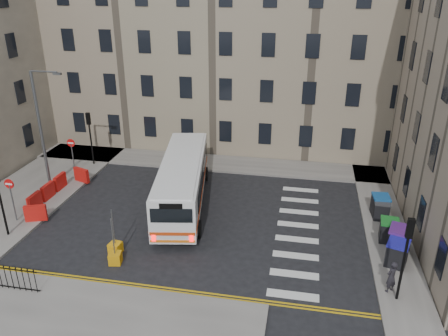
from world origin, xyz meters
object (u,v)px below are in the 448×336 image
(wheelie_bin_b, at_px, (399,240))
(streetlamp, at_px, (41,130))
(wheelie_bin_c, at_px, (389,230))
(wheelie_bin_d, at_px, (381,209))
(bollard_yellow, at_px, (115,248))
(wheelie_bin_e, at_px, (380,205))
(wheelie_bin_a, at_px, (397,253))
(bollard_chevron, at_px, (115,258))
(bus, at_px, (183,180))
(pedestrian, at_px, (391,277))

(wheelie_bin_b, bearing_deg, streetlamp, -172.73)
(wheelie_bin_c, xyz_separation_m, wheelie_bin_d, (-0.08, 2.46, -0.04))
(streetlamp, bearing_deg, bollard_yellow, -39.83)
(wheelie_bin_c, bearing_deg, wheelie_bin_e, 98.20)
(wheelie_bin_e, bearing_deg, wheelie_bin_c, -92.06)
(wheelie_bin_d, bearing_deg, wheelie_bin_c, -86.45)
(wheelie_bin_a, relative_size, bollard_chevron, 2.37)
(wheelie_bin_b, height_order, wheelie_bin_d, wheelie_bin_b)
(bus, distance_m, bollard_chevron, 7.20)
(wheelie_bin_b, distance_m, bollard_yellow, 14.91)
(wheelie_bin_a, height_order, pedestrian, pedestrian)
(wheelie_bin_c, bearing_deg, wheelie_bin_a, -81.53)
(bus, distance_m, wheelie_bin_d, 12.23)
(bollard_chevron, bearing_deg, wheelie_bin_d, 27.27)
(wheelie_bin_d, bearing_deg, pedestrian, -92.13)
(wheelie_bin_c, bearing_deg, pedestrian, -90.46)
(wheelie_bin_d, height_order, pedestrian, pedestrian)
(bus, xyz_separation_m, wheelie_bin_a, (12.33, -4.43, -0.93))
(streetlamp, height_order, pedestrian, streetlamp)
(wheelie_bin_b, bearing_deg, bollard_chevron, -149.39)
(wheelie_bin_e, bearing_deg, streetlamp, 177.32)
(wheelie_bin_a, relative_size, bollard_yellow, 2.37)
(wheelie_bin_b, height_order, pedestrian, pedestrian)
(streetlamp, relative_size, pedestrian, 5.14)
(wheelie_bin_d, xyz_separation_m, wheelie_bin_e, (-0.01, 0.46, 0.05))
(wheelie_bin_d, xyz_separation_m, bollard_yellow, (-14.20, -6.27, -0.42))
(pedestrian, bearing_deg, bus, -69.82)
(wheelie_bin_a, xyz_separation_m, bollard_chevron, (-13.98, -2.43, -0.50))
(wheelie_bin_e, distance_m, bollard_chevron, 15.78)
(wheelie_bin_a, bearing_deg, bus, 179.04)
(wheelie_bin_c, xyz_separation_m, pedestrian, (-0.55, -4.49, 0.18))
(bus, xyz_separation_m, bollard_chevron, (-1.64, -6.86, -1.42))
(pedestrian, height_order, bollard_yellow, pedestrian)
(wheelie_bin_d, distance_m, wheelie_bin_e, 0.46)
(wheelie_bin_b, xyz_separation_m, wheelie_bin_c, (-0.37, 1.08, -0.10))
(bollard_yellow, distance_m, bollard_chevron, 0.93)
(wheelie_bin_d, distance_m, bollard_chevron, 15.56)
(streetlamp, distance_m, wheelie_bin_a, 22.75)
(wheelie_bin_b, relative_size, wheelie_bin_c, 1.26)
(wheelie_bin_e, xyz_separation_m, bollard_chevron, (-13.82, -7.59, -0.48))
(wheelie_bin_b, height_order, bollard_chevron, wheelie_bin_b)
(bollard_yellow, bearing_deg, wheelie_bin_c, 14.93)
(streetlamp, bearing_deg, bus, -2.03)
(bus, distance_m, wheelie_bin_a, 13.14)
(bus, bearing_deg, wheelie_bin_e, -6.69)
(wheelie_bin_b, xyz_separation_m, pedestrian, (-0.92, -3.40, 0.08))
(bus, relative_size, wheelie_bin_b, 7.28)
(wheelie_bin_b, bearing_deg, wheelie_bin_a, -87.84)
(wheelie_bin_d, bearing_deg, bus, -176.95)
(wheelie_bin_d, distance_m, pedestrian, 6.97)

